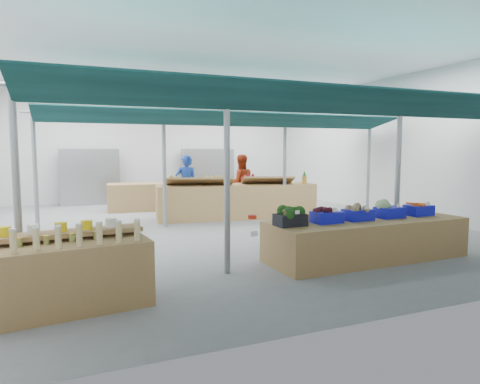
{
  "coord_description": "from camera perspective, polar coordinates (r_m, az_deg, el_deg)",
  "views": [
    {
      "loc": [
        -3.44,
        -10.37,
        2.02
      ],
      "look_at": [
        0.23,
        -1.6,
        1.06
      ],
      "focal_mm": 32.0,
      "sensor_mm": 36.0,
      "label": 1
    }
  ],
  "objects": [
    {
      "name": "crate_celeriac",
      "position": [
        8.03,
        15.46,
        -2.62
      ],
      "size": [
        0.51,
        0.41,
        0.31
      ],
      "rotation": [
        0.0,
        0.0,
        0.03
      ],
      "color": "#1114BC",
      "rests_on": "veg_counter"
    },
    {
      "name": "crate_stack",
      "position": [
        9.81,
        17.8,
        -4.77
      ],
      "size": [
        0.47,
        0.34,
        0.54
      ],
      "primitive_type": "cube",
      "rotation": [
        0.0,
        0.0,
        0.04
      ],
      "color": "#1114BC",
      "rests_on": "floor"
    },
    {
      "name": "vendor_left",
      "position": [
        13.15,
        -7.16,
        0.92
      ],
      "size": [
        0.73,
        0.54,
        1.84
      ],
      "primitive_type": "imported",
      "rotation": [
        0.0,
        0.0,
        2.99
      ],
      "color": "#193BA2",
      "rests_on": "floor"
    },
    {
      "name": "back_shelving_left",
      "position": [
        16.43,
        -19.38,
        1.87
      ],
      "size": [
        2.0,
        0.5,
        2.0
      ],
      "primitive_type": "cube",
      "color": "#B23F33",
      "rests_on": "floor"
    },
    {
      "name": "bottle_shelf",
      "position": [
        5.9,
        -21.66,
        -9.96
      ],
      "size": [
        1.99,
        1.33,
        1.13
      ],
      "rotation": [
        0.0,
        0.0,
        0.11
      ],
      "color": "#966B41",
      "rests_on": "floor"
    },
    {
      "name": "pole_grid",
      "position": [
        9.58,
        3.23,
        4.51
      ],
      "size": [
        10.0,
        4.6,
        3.0
      ],
      "color": "gray",
      "rests_on": "floor"
    },
    {
      "name": "hall",
      "position": [
        12.31,
        -6.52,
        8.64
      ],
      "size": [
        13.0,
        13.0,
        13.0
      ],
      "color": "silver",
      "rests_on": "ground"
    },
    {
      "name": "apple_heap_red",
      "position": [
        12.62,
        3.74,
        1.81
      ],
      "size": [
        1.64,
        1.11,
        0.27
      ],
      "rotation": [
        0.0,
        0.0,
        -0.3
      ],
      "color": "#997247",
      "rests_on": "fruit_counter"
    },
    {
      "name": "back_shelving_right",
      "position": [
        17.28,
        -4.31,
        2.36
      ],
      "size": [
        2.0,
        0.5,
        2.0
      ],
      "primitive_type": "cube",
      "color": "#B23F33",
      "rests_on": "floor"
    },
    {
      "name": "sparrow",
      "position": [
        7.02,
        6.08,
        -2.77
      ],
      "size": [
        0.12,
        0.09,
        0.11
      ],
      "rotation": [
        0.0,
        0.0,
        0.03
      ],
      "color": "brown",
      "rests_on": "crate_broccoli"
    },
    {
      "name": "awnings",
      "position": [
        9.61,
        3.27,
        10.3
      ],
      "size": [
        9.5,
        7.08,
        0.3
      ],
      "color": "#0A2A2B",
      "rests_on": "pole_grid"
    },
    {
      "name": "crate_beets",
      "position": [
        7.62,
        11.48,
        -3.05
      ],
      "size": [
        0.51,
        0.41,
        0.29
      ],
      "rotation": [
        0.0,
        0.0,
        0.03
      ],
      "color": "#1114BC",
      "rests_on": "veg_counter"
    },
    {
      "name": "pole_ribbon",
      "position": [
        5.79,
        1.68,
        -3.56
      ],
      "size": [
        0.12,
        0.12,
        0.28
      ],
      "color": "red",
      "rests_on": "pole_grid"
    },
    {
      "name": "apple_heap_yellow",
      "position": [
        12.16,
        -5.4,
        1.65
      ],
      "size": [
        2.02,
        1.23,
        0.27
      ],
      "rotation": [
        0.0,
        0.0,
        -0.3
      ],
      "color": "#997247",
      "rests_on": "fruit_counter"
    },
    {
      "name": "pineapple",
      "position": [
        13.02,
        8.58,
        1.95
      ],
      "size": [
        0.14,
        0.14,
        0.39
      ],
      "rotation": [
        0.0,
        0.0,
        -0.3
      ],
      "color": "#8C6019",
      "rests_on": "fruit_counter"
    },
    {
      "name": "crate_broccoli",
      "position": [
        7.23,
        6.72,
        -3.25
      ],
      "size": [
        0.51,
        0.41,
        0.35
      ],
      "rotation": [
        0.0,
        0.0,
        0.03
      ],
      "color": "black",
      "rests_on": "veg_counter"
    },
    {
      "name": "vendor_right",
      "position": [
        13.74,
        0.1,
        1.17
      ],
      "size": [
        0.99,
        0.82,
        1.84
      ],
      "primitive_type": "imported",
      "rotation": [
        0.0,
        0.0,
        2.99
      ],
      "color": "#9B2D13",
      "rests_on": "floor"
    },
    {
      "name": "veg_counter",
      "position": [
        8.25,
        16.5,
        -6.04
      ],
      "size": [
        3.78,
        1.31,
        0.73
      ],
      "primitive_type": "cube",
      "rotation": [
        0.0,
        0.0,
        0.02
      ],
      "color": "#966B41",
      "rests_on": "floor"
    },
    {
      "name": "far_counter",
      "position": [
        14.65,
        -7.55,
        -0.46
      ],
      "size": [
        5.03,
        1.5,
        0.89
      ],
      "primitive_type": "cube",
      "rotation": [
        0.0,
        0.0,
        -0.1
      ],
      "color": "#966B41",
      "rests_on": "floor"
    },
    {
      "name": "floor",
      "position": [
        11.11,
        -4.29,
        -4.73
      ],
      "size": [
        13.0,
        13.0,
        0.0
      ],
      "primitive_type": "plane",
      "color": "slate",
      "rests_on": "ground"
    },
    {
      "name": "crate_carrots",
      "position": [
        9.02,
        22.71,
        -2.17
      ],
      "size": [
        0.51,
        0.41,
        0.29
      ],
      "rotation": [
        0.0,
        0.0,
        0.03
      ],
      "color": "#1114BC",
      "rests_on": "veg_counter"
    },
    {
      "name": "fruit_counter",
      "position": [
        12.54,
        -0.49,
        -1.23
      ],
      "size": [
        4.72,
        1.78,
        0.99
      ],
      "primitive_type": "cube",
      "rotation": [
        0.0,
        0.0,
        -0.15
      ],
      "color": "#966B41",
      "rests_on": "floor"
    },
    {
      "name": "crate_cabbage",
      "position": [
        8.5,
        19.31,
        -2.19
      ],
      "size": [
        0.51,
        0.41,
        0.35
      ],
      "rotation": [
        0.0,
        0.0,
        0.03
      ],
      "color": "#1114BC",
      "rests_on": "veg_counter"
    }
  ]
}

